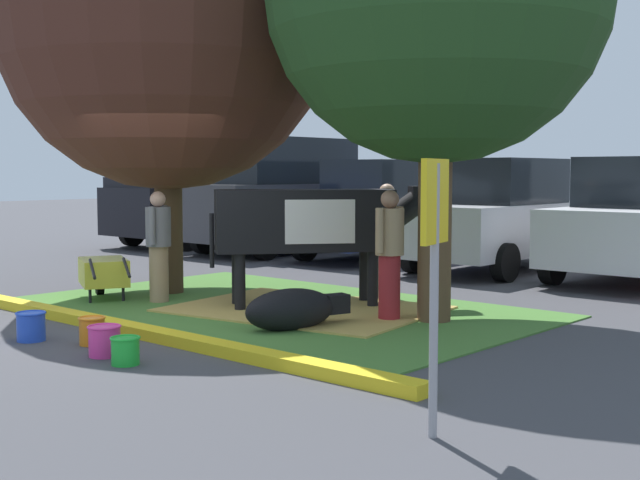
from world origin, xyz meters
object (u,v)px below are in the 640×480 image
at_px(calf_lying, 293,310).
at_px(parking_sign, 435,242).
at_px(suv_dark_grey, 283,195).
at_px(cow_holstein, 312,221).
at_px(shade_tree_left, 166,24).
at_px(person_visitor_near, 387,238).
at_px(person_visitor_far, 390,252).
at_px(bucket_green, 125,350).
at_px(person_handler, 158,244).
at_px(bucket_blue, 31,326).
at_px(wheelbarrow, 103,272).
at_px(pickup_truck_black, 217,199).
at_px(sedan_silver, 501,216).
at_px(bucket_orange, 92,330).
at_px(sedan_blue, 384,211).
at_px(bucket_pink, 104,340).

xyz_separation_m(calf_lying, parking_sign, (3.33, -2.12, 1.08)).
bearing_deg(suv_dark_grey, cow_holstein, -42.77).
height_order(shade_tree_left, person_visitor_near, shade_tree_left).
bearing_deg(suv_dark_grey, calf_lying, -44.95).
height_order(person_visitor_far, bucket_green, person_visitor_far).
xyz_separation_m(person_handler, bucket_blue, (1.06, -2.48, -0.65)).
distance_m(wheelbarrow, bucket_green, 4.11).
distance_m(calf_lying, parking_sign, 4.09).
relative_size(person_visitor_near, suv_dark_grey, 0.35).
bearing_deg(shade_tree_left, wheelbarrow, -101.20).
relative_size(pickup_truck_black, sedan_silver, 1.23).
bearing_deg(bucket_blue, bucket_green, 0.66).
relative_size(calf_lying, sedan_silver, 0.30).
bearing_deg(bucket_green, shade_tree_left, 136.93).
xyz_separation_m(parking_sign, sedan_silver, (-4.54, 8.84, -0.34)).
height_order(calf_lying, bucket_green, calf_lying).
relative_size(shade_tree_left, bucket_orange, 21.60).
relative_size(person_visitor_far, sedan_blue, 0.36).
distance_m(cow_holstein, suv_dark_grey, 7.70).
xyz_separation_m(calf_lying, bucket_blue, (-1.67, -2.27, -0.08)).
distance_m(suv_dark_grey, sedan_blue, 2.58).
relative_size(calf_lying, bucket_blue, 4.18).
xyz_separation_m(calf_lying, sedan_blue, (-4.02, 6.91, 0.75)).
height_order(calf_lying, person_visitor_far, person_visitor_far).
bearing_deg(person_visitor_near, bucket_pink, -88.30).
xyz_separation_m(wheelbarrow, sedan_silver, (2.31, 6.86, 0.60)).
xyz_separation_m(pickup_truck_black, sedan_blue, (5.27, -0.10, -0.13)).
bearing_deg(bucket_orange, sedan_blue, 108.76).
height_order(person_handler, pickup_truck_black, pickup_truck_black).
bearing_deg(wheelbarrow, pickup_truck_black, 128.92).
bearing_deg(person_handler, shade_tree_left, 132.73).
bearing_deg(parking_sign, wheelbarrow, 163.88).
bearing_deg(bucket_pink, sedan_silver, 94.84).
bearing_deg(person_handler, bucket_green, -42.08).
relative_size(wheelbarrow, bucket_green, 5.50).
bearing_deg(person_visitor_near, person_handler, -133.07).
distance_m(bucket_blue, bucket_pink, 1.22).
relative_size(person_visitor_near, bucket_pink, 4.94).
xyz_separation_m(shade_tree_left, bucket_green, (3.32, -3.10, -3.76)).
bearing_deg(sedan_silver, calf_lying, -79.82).
distance_m(bucket_pink, suv_dark_grey, 10.70).
xyz_separation_m(person_handler, suv_dark_grey, (-3.83, 6.33, 0.46)).
bearing_deg(suv_dark_grey, bucket_blue, -60.97).
relative_size(parking_sign, bucket_blue, 5.87).
relative_size(shade_tree_left, bucket_green, 22.24).
bearing_deg(wheelbarrow, shade_tree_left, 78.80).
bearing_deg(parking_sign, person_handler, 158.92).
distance_m(wheelbarrow, sedan_silver, 7.26).
height_order(shade_tree_left, suv_dark_grey, shade_tree_left).
relative_size(parking_sign, sedan_silver, 0.43).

